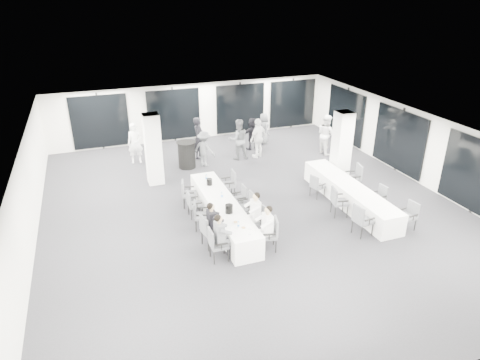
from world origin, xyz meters
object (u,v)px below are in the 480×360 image
Objects in this scene: cocktail_table at (187,155)px; chair_main_right_far at (230,182)px; chair_main_left_fourth at (193,203)px; chair_main_left_near at (216,243)px; chair_side_left_near at (361,218)px; ice_bucket_near at (229,209)px; chair_main_right_mid at (248,205)px; chair_side_right_mid at (380,196)px; standing_guest_d at (258,135)px; chair_side_right_near at (409,214)px; banquet_table_side at (349,195)px; chair_main_right_second at (258,218)px; chair_main_left_mid at (199,214)px; chair_main_right_fourth at (241,197)px; ice_bucket_far at (209,182)px; chair_main_right_near at (271,232)px; chair_main_left_second at (209,229)px; chair_side_right_far at (355,176)px; standing_guest_h at (326,132)px; standing_guest_c at (204,147)px; standing_guest_b at (238,137)px; banquet_table_main at (223,212)px; chair_main_left_far at (187,192)px; chair_side_left_mid at (338,200)px; standing_guest_g at (135,141)px; chair_side_left_far at (316,185)px; standing_guest_f at (252,132)px; standing_guest_a at (199,135)px.

cocktail_table is 1.16× the size of chair_main_right_far.
chair_main_left_near is at bearing -0.56° from chair_main_left_fourth.
chair_side_left_near is at bearing 87.25° from chair_main_left_near.
chair_main_right_mid is at bearing 35.18° from ice_bucket_near.
chair_side_right_mid is 6.44m from standing_guest_d.
chair_main_left_fourth is 7.00m from chair_side_right_near.
banquet_table_side is 3.86m from chair_main_right_second.
chair_main_left_mid is at bearing 47.35° from chair_main_right_second.
chair_main_left_near is 3.03m from chair_main_right_fourth.
chair_main_left_mid is 1.77m from ice_bucket_far.
chair_main_right_near is 2.95m from chair_side_left_near.
chair_main_left_second is 3.79× the size of ice_bucket_near.
chair_side_right_far is 4.04m from standing_guest_h.
chair_main_right_second is 3.53× the size of ice_bucket_near.
banquet_table_side is 4.92× the size of chair_main_right_near.
standing_guest_b is at bearing -122.93° from standing_guest_c.
standing_guest_d is (-0.44, 7.36, 0.44)m from chair_side_left_near.
standing_guest_h is (7.29, 4.65, 0.50)m from chair_main_left_mid.
banquet_table_main is at bearing 74.65° from chair_side_right_mid.
chair_main_left_mid is 6.32m from chair_side_right_mid.
chair_side_left_mid is (4.61, -2.39, 0.03)m from chair_main_left_far.
chair_main_right_fourth is at bearing 14.77° from chair_main_right_near.
chair_main_right_far is at bearing -2.38° from chair_main_right_mid.
standing_guest_d is at bearing 36.10° from chair_side_right_far.
ice_bucket_near reaches higher than ice_bucket_far.
standing_guest_g reaches higher than banquet_table_main.
chair_main_right_second is 3.37m from chair_side_left_far.
banquet_table_side is 5.24× the size of chair_main_left_mid.
chair_side_left_mid is 0.57× the size of standing_guest_c.
chair_side_right_mid is 0.42× the size of standing_guest_d.
chair_side_right_near is 7.02m from standing_guest_h.
chair_main_left_far is 0.48× the size of standing_guest_g.
chair_main_right_mid is 0.49× the size of standing_guest_g.
chair_side_left_far is (-0.82, 0.90, 0.12)m from banquet_table_side.
chair_side_left_near is (2.94, -1.20, 0.04)m from chair_main_right_second.
banquet_table_side is at bearing 107.45° from chair_main_left_near.
chair_side_left_far is (4.62, -0.09, -0.03)m from chair_main_left_fourth.
chair_side_left_near reaches higher than banquet_table_main.
chair_main_left_mid is 0.46× the size of standing_guest_b.
chair_side_right_near reaches higher than chair_side_left_far.
chair_main_left_near is 1.03× the size of chair_main_left_far.
chair_side_right_near is (5.45, -7.45, -0.05)m from cocktail_table.
chair_side_left_far is 0.43× the size of standing_guest_g.
chair_main_right_second is 7.72m from standing_guest_f.
standing_guest_b reaches higher than chair_side_left_near.
chair_main_right_fourth is 5.44m from standing_guest_a.
chair_side_left_mid is 2.24m from chair_side_right_far.
standing_guest_f is at bearing 141.63° from chair_main_left_fourth.
standing_guest_d reaches higher than chair_side_right_far.
chair_main_right_far is (0.00, 3.74, -0.01)m from chair_main_right_near.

